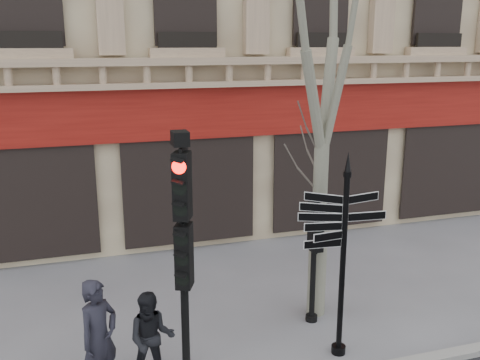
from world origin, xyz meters
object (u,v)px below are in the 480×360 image
at_px(traffic_signal_secondary, 314,240).
at_px(pedestrian_b, 151,339).
at_px(fingerpost, 345,222).
at_px(plane_tree, 327,4).
at_px(pedestrian_a, 99,339).
at_px(traffic_signal_main, 183,229).

height_order(traffic_signal_secondary, pedestrian_b, traffic_signal_secondary).
bearing_deg(pedestrian_b, fingerpost, 8.53).
distance_m(traffic_signal_secondary, plane_tree, 4.27).
bearing_deg(traffic_signal_secondary, fingerpost, -90.74).
xyz_separation_m(pedestrian_a, pedestrian_b, (0.79, 0.07, -0.18)).
xyz_separation_m(traffic_signal_secondary, pedestrian_b, (-3.24, -1.02, -0.91)).
distance_m(pedestrian_a, pedestrian_b, 0.81).
xyz_separation_m(fingerpost, traffic_signal_secondary, (0.02, 1.17, -0.74)).
xyz_separation_m(fingerpost, traffic_signal_main, (-2.69, 0.08, 0.14)).
relative_size(traffic_signal_main, traffic_signal_secondary, 1.68).
height_order(traffic_signal_main, pedestrian_b, traffic_signal_main).
distance_m(traffic_signal_main, pedestrian_a, 2.08).
xyz_separation_m(fingerpost, pedestrian_a, (-4.01, 0.08, -1.47)).
bearing_deg(pedestrian_a, fingerpost, -42.19).
bearing_deg(fingerpost, plane_tree, 96.30).
height_order(pedestrian_a, pedestrian_b, pedestrian_a).
bearing_deg(plane_tree, traffic_signal_main, -155.15).
xyz_separation_m(traffic_signal_secondary, pedestrian_a, (-4.04, -1.09, -0.73)).
relative_size(fingerpost, traffic_signal_secondary, 1.50).
xyz_separation_m(fingerpost, pedestrian_b, (-3.22, 0.15, -1.65)).
relative_size(traffic_signal_main, plane_tree, 0.48).
height_order(fingerpost, traffic_signal_main, traffic_signal_main).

